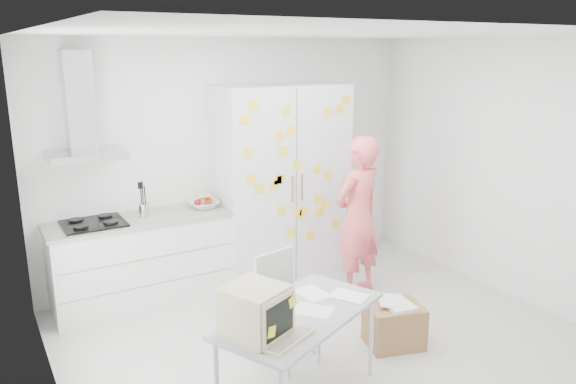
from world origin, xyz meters
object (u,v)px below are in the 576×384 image
cardboard_box (394,324)px  person (358,217)px  desk (274,315)px  chair (284,302)px

cardboard_box → person: bearing=70.5°
desk → cardboard_box: size_ratio=2.63×
desk → chair: size_ratio=1.57×
person → chair: person is taller
person → cardboard_box: bearing=57.3°
person → chair: bearing=16.9°
desk → chair: (0.44, 0.63, -0.27)m
desk → chair: desk is taller
chair → cardboard_box: 1.07m
desk → cardboard_box: 1.58m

